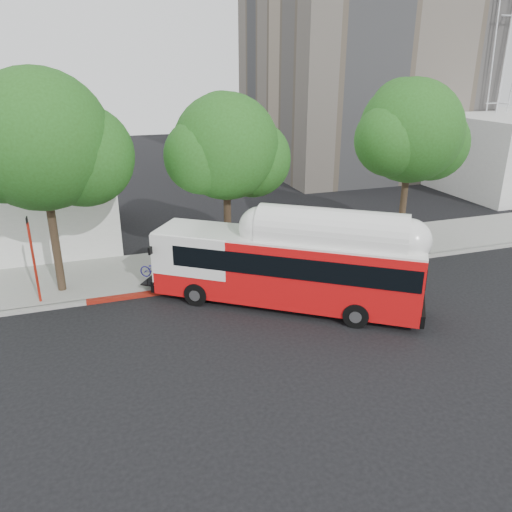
# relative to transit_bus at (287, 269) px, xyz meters

# --- Properties ---
(ground) EXTENTS (120.00, 120.00, 0.00)m
(ground) POSITION_rel_transit_bus_xyz_m (-0.20, -1.05, -1.66)
(ground) COLOR black
(ground) RESTS_ON ground
(sidewalk) EXTENTS (60.00, 5.00, 0.15)m
(sidewalk) POSITION_rel_transit_bus_xyz_m (-0.20, 5.45, -1.59)
(sidewalk) COLOR gray
(sidewalk) RESTS_ON ground
(curb_strip) EXTENTS (60.00, 0.30, 0.15)m
(curb_strip) POSITION_rel_transit_bus_xyz_m (-0.20, 2.85, -1.59)
(curb_strip) COLOR gray
(curb_strip) RESTS_ON ground
(red_curb_segment) EXTENTS (10.00, 0.32, 0.16)m
(red_curb_segment) POSITION_rel_transit_bus_xyz_m (-3.20, 2.85, -1.58)
(red_curb_segment) COLOR maroon
(red_curb_segment) RESTS_ON ground
(street_tree_left) EXTENTS (6.67, 5.80, 9.74)m
(street_tree_left) POSITION_rel_transit_bus_xyz_m (-8.72, 4.51, 4.94)
(street_tree_left) COLOR #2D2116
(street_tree_left) RESTS_ON ground
(street_tree_mid) EXTENTS (5.75, 5.00, 8.62)m
(street_tree_mid) POSITION_rel_transit_bus_xyz_m (-0.79, 5.01, 4.24)
(street_tree_mid) COLOR #2D2116
(street_tree_mid) RESTS_ON ground
(street_tree_right) EXTENTS (6.21, 5.40, 9.18)m
(street_tree_right) POSITION_rel_transit_bus_xyz_m (9.24, 4.81, 4.59)
(street_tree_right) COLOR #2D2116
(street_tree_right) RESTS_ON ground
(transit_bus) EXTENTS (11.01, 8.61, 3.55)m
(transit_bus) POSITION_rel_transit_bus_xyz_m (0.00, 0.00, 0.00)
(transit_bus) COLOR red
(transit_bus) RESTS_ON ground
(signal_pole) EXTENTS (0.11, 0.37, 3.93)m
(signal_pole) POSITION_rel_transit_bus_xyz_m (-10.06, 3.45, 0.35)
(signal_pole) COLOR #B62113
(signal_pole) RESTS_ON ground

